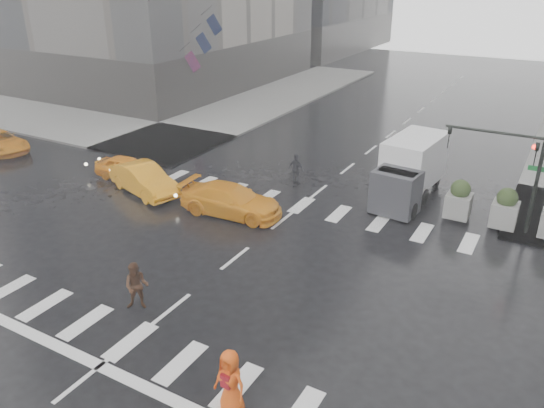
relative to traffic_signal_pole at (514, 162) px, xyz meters
The scene contains 15 objects.
ground 12.47m from the traffic_signal_pole, 138.36° to the right, with size 120.00×120.00×0.00m, color black.
sidewalk_nw 30.21m from the traffic_signal_pole, 161.58° to the left, with size 35.00×35.00×0.15m, color slate.
road_markings 12.47m from the traffic_signal_pole, 138.36° to the right, with size 18.00×48.00×0.01m, color silver, non-canonical shape.
traffic_signal_pole is the anchor object (origin of this frame).
planter_west 3.01m from the traffic_signal_pole, behind, with size 1.10×1.10×1.80m.
planter_mid 2.24m from the traffic_signal_pole, 91.76° to the left, with size 1.10×1.10×1.80m.
flag_cluster 26.38m from the traffic_signal_pole, 156.46° to the left, with size 2.87×3.06×4.69m.
pedestrian_brown 16.19m from the traffic_signal_pole, 128.76° to the right, with size 0.85×0.66×1.75m, color #402517.
pedestrian_orange 15.69m from the traffic_signal_pole, 107.49° to the right, with size 0.99×0.70×1.92m.
pedestrian_far_a 10.80m from the traffic_signal_pole, behind, with size 0.98×0.60×1.68m, color black.
pedestrian_far_b 6.52m from the traffic_signal_pole, behind, with size 1.05×0.58×1.62m, color black.
taxi_front 19.51m from the traffic_signal_pole, 169.40° to the right, with size 1.50×3.73×1.27m, color orange.
taxi_mid 17.62m from the traffic_signal_pole, 164.70° to the right, with size 1.59×4.56×1.50m, color orange.
taxi_rear 12.58m from the traffic_signal_pole, 158.33° to the right, with size 2.02×4.39×1.44m, color orange.
box_truck 5.20m from the traffic_signal_pole, 163.62° to the left, with size 2.14×5.71×3.03m.
Camera 1 is at (10.52, -15.51, 10.80)m, focal length 35.00 mm.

